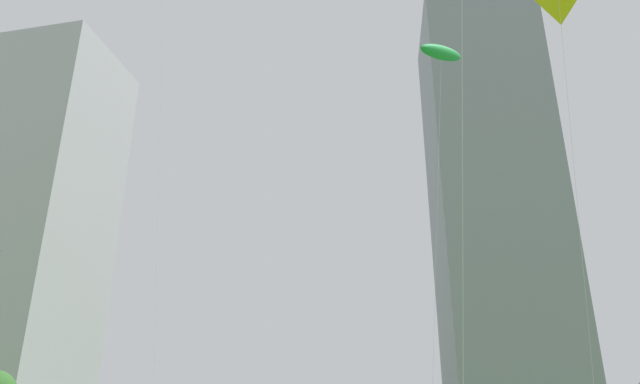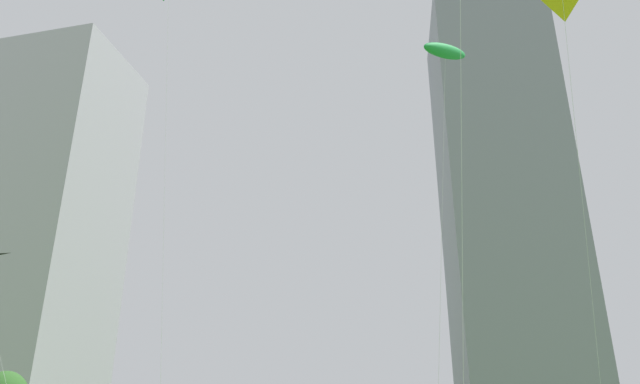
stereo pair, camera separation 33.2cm
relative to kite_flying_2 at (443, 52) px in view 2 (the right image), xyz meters
The scene contains 3 objects.
kite_flying_2 is the anchor object (origin of this frame).
distant_highrise_0 110.40m from the kite_flying_2, 124.21° to the left, with size 24.60×23.39×81.89m, color #A8A8AD.
distant_highrise_1 94.53m from the kite_flying_2, 71.07° to the left, with size 22.31×25.58×90.72m, color gray.
Camera 2 is at (-1.26, -12.13, 1.98)m, focal length 34.78 mm.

